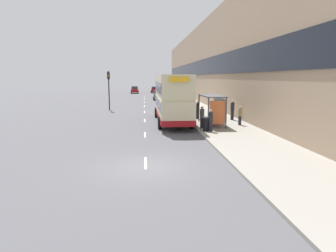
% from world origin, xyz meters
% --- Properties ---
extents(ground_plane, '(220.00, 220.00, 0.00)m').
position_xyz_m(ground_plane, '(0.00, 0.00, 0.00)').
color(ground_plane, '#515156').
extents(pavement, '(5.00, 93.00, 0.14)m').
position_xyz_m(pavement, '(6.50, 38.50, 0.07)').
color(pavement, gray).
rests_on(pavement, ground_plane).
extents(terrace_facade, '(3.10, 93.00, 12.54)m').
position_xyz_m(terrace_facade, '(10.49, 38.50, 6.26)').
color(terrace_facade, '#9E846B').
rests_on(terrace_facade, ground_plane).
extents(lane_mark_0, '(0.12, 2.00, 0.01)m').
position_xyz_m(lane_mark_0, '(0.00, 0.67, 0.01)').
color(lane_mark_0, silver).
rests_on(lane_mark_0, ground_plane).
extents(lane_mark_1, '(0.12, 2.00, 0.01)m').
position_xyz_m(lane_mark_1, '(0.00, 7.89, 0.01)').
color(lane_mark_1, silver).
rests_on(lane_mark_1, ground_plane).
extents(lane_mark_2, '(0.12, 2.00, 0.01)m').
position_xyz_m(lane_mark_2, '(0.00, 15.11, 0.01)').
color(lane_mark_2, silver).
rests_on(lane_mark_2, ground_plane).
extents(lane_mark_3, '(0.12, 2.00, 0.01)m').
position_xyz_m(lane_mark_3, '(0.00, 22.33, 0.01)').
color(lane_mark_3, silver).
rests_on(lane_mark_3, ground_plane).
extents(lane_mark_4, '(0.12, 2.00, 0.01)m').
position_xyz_m(lane_mark_4, '(0.00, 29.55, 0.01)').
color(lane_mark_4, silver).
rests_on(lane_mark_4, ground_plane).
extents(lane_mark_5, '(0.12, 2.00, 0.01)m').
position_xyz_m(lane_mark_5, '(0.00, 36.77, 0.01)').
color(lane_mark_5, silver).
rests_on(lane_mark_5, ground_plane).
extents(lane_mark_6, '(0.12, 2.00, 0.01)m').
position_xyz_m(lane_mark_6, '(0.00, 43.99, 0.01)').
color(lane_mark_6, silver).
rests_on(lane_mark_6, ground_plane).
extents(lane_mark_7, '(0.12, 2.00, 0.01)m').
position_xyz_m(lane_mark_7, '(0.00, 51.21, 0.01)').
color(lane_mark_7, silver).
rests_on(lane_mark_7, ground_plane).
extents(bus_shelter, '(1.60, 4.20, 2.48)m').
position_xyz_m(bus_shelter, '(5.77, 10.90, 1.88)').
color(bus_shelter, '#4C4C51').
rests_on(bus_shelter, ground_plane).
extents(double_decker_bus_near, '(2.85, 11.13, 4.30)m').
position_xyz_m(double_decker_bus_near, '(2.47, 13.65, 2.29)').
color(double_decker_bus_near, beige).
rests_on(double_decker_bus_near, ground_plane).
extents(car_0, '(1.96, 4.10, 1.75)m').
position_xyz_m(car_0, '(2.62, 41.65, 0.86)').
color(car_0, '#4C5156').
rests_on(car_0, ground_plane).
extents(car_1, '(1.92, 4.54, 1.66)m').
position_xyz_m(car_1, '(2.76, 67.23, 0.83)').
color(car_1, maroon).
rests_on(car_1, ground_plane).
extents(car_2, '(1.98, 4.19, 1.79)m').
position_xyz_m(car_2, '(-2.44, 65.28, 0.88)').
color(car_2, maroon).
rests_on(car_2, ground_plane).
extents(pedestrian_at_shelter, '(0.34, 0.34, 1.71)m').
position_xyz_m(pedestrian_at_shelter, '(5.08, 14.89, 1.02)').
color(pedestrian_at_shelter, '#23232D').
rests_on(pedestrian_at_shelter, ground_plane).
extents(pedestrian_1, '(0.32, 0.32, 1.60)m').
position_xyz_m(pedestrian_1, '(7.95, 10.90, 0.96)').
color(pedestrian_1, '#23232D').
rests_on(pedestrian_1, ground_plane).
extents(pedestrian_2, '(0.33, 0.33, 1.65)m').
position_xyz_m(pedestrian_2, '(4.83, 8.08, 0.98)').
color(pedestrian_2, '#23232D').
rests_on(pedestrian_2, ground_plane).
extents(pedestrian_3, '(0.35, 0.35, 1.76)m').
position_xyz_m(pedestrian_3, '(4.46, 9.51, 1.04)').
color(pedestrian_3, '#23232D').
rests_on(pedestrian_3, ground_plane).
extents(pedestrian_4, '(0.36, 0.36, 1.84)m').
position_xyz_m(pedestrian_4, '(8.20, 13.95, 1.08)').
color(pedestrian_4, '#23232D').
rests_on(pedestrian_4, ground_plane).
extents(litter_bin, '(0.55, 0.55, 1.05)m').
position_xyz_m(litter_bin, '(4.55, 8.35, 0.67)').
color(litter_bin, black).
rests_on(litter_bin, ground_plane).
extents(traffic_light_far_kerb, '(0.30, 0.32, 4.86)m').
position_xyz_m(traffic_light_far_kerb, '(-4.40, 24.63, 3.27)').
color(traffic_light_far_kerb, black).
rests_on(traffic_light_far_kerb, ground_plane).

